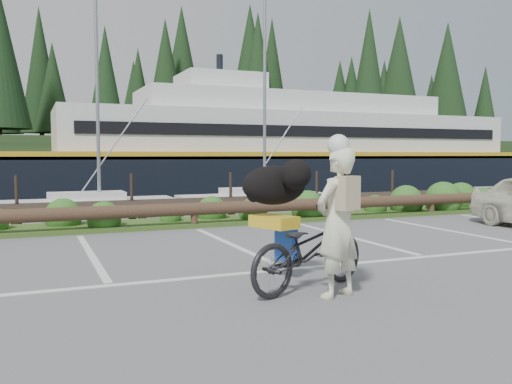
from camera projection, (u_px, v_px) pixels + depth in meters
ground at (276, 265)px, 8.51m from camera, size 72.00×72.00×0.00m
harbor_backdrop at (59, 166)px, 80.90m from camera, size 170.00×160.00×30.00m
vegetation_strip at (186, 222)px, 13.38m from camera, size 34.00×1.60×0.10m
log_rail at (194, 228)px, 12.74m from camera, size 32.00×0.30×0.60m
bicycle at (309, 249)px, 6.91m from camera, size 2.11×1.32×1.05m
cyclist at (338, 222)px, 6.53m from camera, size 0.77×0.63×1.82m
dog at (274, 185)px, 7.32m from camera, size 0.73×1.02×0.53m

